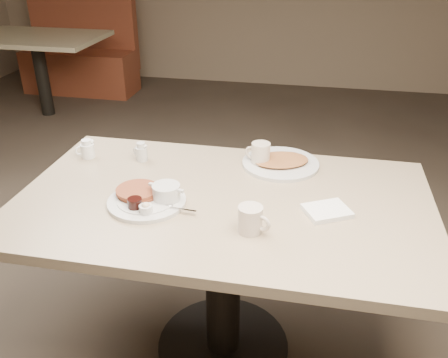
% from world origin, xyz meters
% --- Properties ---
extents(room, '(7.04, 8.04, 2.84)m').
position_xyz_m(room, '(0.00, 0.00, 1.40)').
color(room, '#4C3F33').
rests_on(room, ground).
extents(diner_table, '(1.50, 0.90, 0.75)m').
position_xyz_m(diner_table, '(0.00, 0.00, 0.58)').
color(diner_table, tan).
rests_on(diner_table, ground).
extents(main_plate, '(0.36, 0.33, 0.07)m').
position_xyz_m(main_plate, '(-0.25, -0.08, 0.77)').
color(main_plate, silver).
rests_on(main_plate, diner_table).
extents(coffee_mug_near, '(0.12, 0.11, 0.09)m').
position_xyz_m(coffee_mug_near, '(0.13, -0.19, 0.80)').
color(coffee_mug_near, beige).
rests_on(coffee_mug_near, diner_table).
extents(napkin, '(0.19, 0.17, 0.02)m').
position_xyz_m(napkin, '(0.37, -0.03, 0.76)').
color(napkin, white).
rests_on(napkin, diner_table).
extents(coffee_mug_far, '(0.12, 0.10, 0.10)m').
position_xyz_m(coffee_mug_far, '(0.09, 0.30, 0.80)').
color(coffee_mug_far, beige).
rests_on(coffee_mug_far, diner_table).
extents(creamer_left, '(0.08, 0.07, 0.08)m').
position_xyz_m(creamer_left, '(-0.64, 0.23, 0.79)').
color(creamer_left, white).
rests_on(creamer_left, diner_table).
extents(creamer_right, '(0.07, 0.06, 0.08)m').
position_xyz_m(creamer_right, '(-0.40, 0.25, 0.79)').
color(creamer_right, silver).
rests_on(creamer_right, diner_table).
extents(hash_plate, '(0.40, 0.40, 0.04)m').
position_xyz_m(hash_plate, '(0.18, 0.32, 0.76)').
color(hash_plate, beige).
rests_on(hash_plate, diner_table).
extents(booth_back_left, '(1.20, 1.41, 1.12)m').
position_xyz_m(booth_back_left, '(-2.26, 3.27, 0.41)').
color(booth_back_left, brown).
rests_on(booth_back_left, ground).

